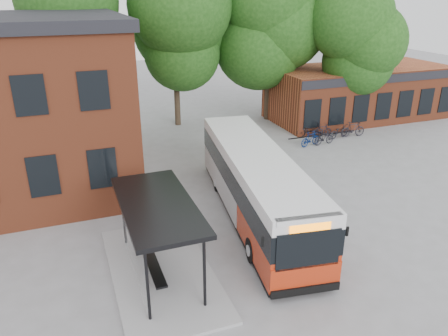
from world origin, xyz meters
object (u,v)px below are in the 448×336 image
object	(u,v)px
bicycle_3	(324,138)
bicycle_4	(310,130)
city_bus	(255,185)
bicycle_7	(353,129)
bicycle_6	(339,131)
bus_shelter	(159,239)
bicycle_5	(322,131)
bicycle_1	(310,139)

from	to	relation	value
bicycle_3	bicycle_4	xyz separation A→B (m)	(-0.01, 1.74, 0.01)
city_bus	bicycle_3	world-z (taller)	city_bus
city_bus	bicycle_7	distance (m)	13.79
bicycle_6	bicycle_7	xyz separation A→B (m)	(1.01, -0.13, 0.07)
bus_shelter	bicycle_6	size ratio (longest dim) A/B	3.90
city_bus	bicycle_4	size ratio (longest dim) A/B	6.52
bicycle_7	bus_shelter	bearing A→B (deg)	129.39
city_bus	bicycle_7	xyz separation A→B (m)	(11.14, 8.06, -0.98)
bicycle_3	bicycle_6	distance (m)	1.97
bicycle_4	bicycle_3	bearing A→B (deg)	-159.22
bicycle_7	bicycle_4	bearing A→B (deg)	75.62
bus_shelter	bicycle_7	world-z (taller)	bus_shelter
city_bus	bicycle_5	xyz separation A→B (m)	(9.07, 8.73, -1.05)
bicycle_3	bicycle_4	bearing A→B (deg)	-5.94
bicycle_7	bicycle_3	bearing A→B (deg)	110.24
bicycle_5	bicycle_6	distance (m)	1.19
city_bus	bicycle_1	xyz separation A→B (m)	(7.36, 7.40, -1.04)
city_bus	bicycle_4	distance (m)	12.37
city_bus	bicycle_4	world-z (taller)	city_bus
bicycle_7	bicycle_6	bearing A→B (deg)	88.34
bicycle_5	bicycle_6	size ratio (longest dim) A/B	0.88
bicycle_4	bicycle_5	bearing A→B (deg)	-95.08
bicycle_1	bicycle_6	xyz separation A→B (m)	(2.77, 0.79, -0.02)
bicycle_3	bicycle_5	size ratio (longest dim) A/B	1.00
city_bus	bicycle_4	bearing A→B (deg)	55.58
bus_shelter	bicycle_6	xyz separation A→B (m)	(15.12, 10.95, -0.98)
bicycle_6	bicycle_7	bearing A→B (deg)	-113.73
bicycle_3	bicycle_5	world-z (taller)	bicycle_5
bicycle_5	bus_shelter	bearing A→B (deg)	130.11
bicycle_3	bicycle_7	bearing A→B (deg)	-81.55
bicycle_5	bicycle_7	xyz separation A→B (m)	(2.08, -0.67, 0.07)
bicycle_6	city_bus	bearing A→B (deg)	112.39
bicycle_1	bicycle_4	distance (m)	1.94
bicycle_5	bicycle_1	bearing A→B (deg)	128.74
bus_shelter	bicycle_6	world-z (taller)	bus_shelter
bus_shelter	city_bus	distance (m)	5.70
bicycle_5	bicycle_7	bearing A→B (deg)	-107.00
city_bus	bicycle_5	distance (m)	12.63
city_bus	bicycle_1	distance (m)	10.49
bicycle_5	city_bus	bearing A→B (deg)	134.74
bicycle_1	bicycle_5	world-z (taller)	bicycle_1
bus_shelter	city_bus	world-z (taller)	city_bus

